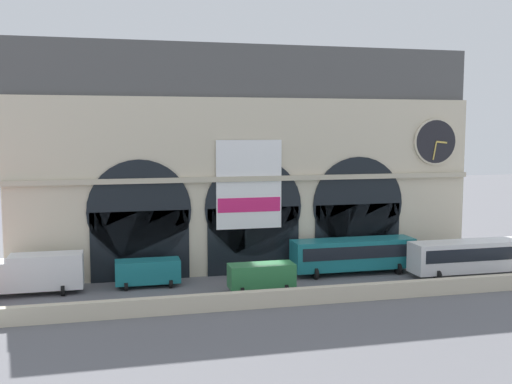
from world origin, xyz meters
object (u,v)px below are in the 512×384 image
at_px(box_truck_west, 35,273).
at_px(van_midwest, 148,271).
at_px(bus_mideast, 353,254).
at_px(bus_east, 471,256).
at_px(van_center, 261,276).

height_order(box_truck_west, van_midwest, box_truck_west).
xyz_separation_m(bus_mideast, bus_east, (9.69, -3.19, 0.00)).
bearing_deg(bus_east, bus_mideast, 161.80).
distance_m(van_center, bus_east, 18.96).
relative_size(van_midwest, bus_east, 0.47).
bearing_deg(bus_east, van_center, -178.65).
xyz_separation_m(van_midwest, van_center, (8.65, -3.56, 0.00)).
relative_size(box_truck_west, van_midwest, 1.44).
relative_size(van_midwest, bus_mideast, 0.47).
relative_size(van_center, bus_mideast, 0.47).
bearing_deg(bus_east, box_truck_west, 175.39).
bearing_deg(bus_mideast, van_midwest, -179.76).
height_order(van_midwest, bus_east, bus_east).
distance_m(van_midwest, van_center, 9.35).
bearing_deg(bus_mideast, box_truck_west, -179.44).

